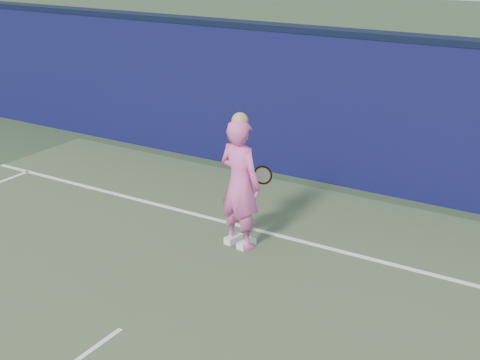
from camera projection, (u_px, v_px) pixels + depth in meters
The scene contains 4 objects.
backstop_wall at pixel (333, 110), 11.23m from camera, with size 24.00×0.40×2.50m, color #0D0E3C.
wall_cap at pixel (337, 32), 10.78m from camera, with size 24.00×0.42×0.10m, color black.
player at pixel (240, 183), 8.94m from camera, with size 0.73×0.55×1.89m.
racket at pixel (261, 175), 9.27m from camera, with size 0.51×0.11×0.27m.
Camera 1 is at (4.38, -3.64, 4.09)m, focal length 50.00 mm.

